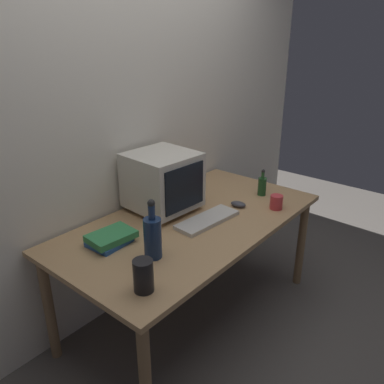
# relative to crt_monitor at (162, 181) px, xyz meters

# --- Properties ---
(ground_plane) EXTENTS (6.00, 6.00, 0.00)m
(ground_plane) POSITION_rel_crt_monitor_xyz_m (0.01, -0.23, -0.90)
(ground_plane) COLOR #56514C
(back_wall) EXTENTS (4.00, 0.08, 2.50)m
(back_wall) POSITION_rel_crt_monitor_xyz_m (0.01, 0.27, 0.35)
(back_wall) COLOR silver
(back_wall) RESTS_ON ground
(desk) EXTENTS (1.68, 0.88, 0.70)m
(desk) POSITION_rel_crt_monitor_xyz_m (0.01, -0.23, -0.26)
(desk) COLOR tan
(desk) RESTS_ON ground
(crt_monitor) EXTENTS (0.40, 0.41, 0.37)m
(crt_monitor) POSITION_rel_crt_monitor_xyz_m (0.00, 0.00, 0.00)
(crt_monitor) COLOR beige
(crt_monitor) RESTS_ON desk
(keyboard) EXTENTS (0.43, 0.19, 0.02)m
(keyboard) POSITION_rel_crt_monitor_xyz_m (0.04, -0.32, -0.18)
(keyboard) COLOR beige
(keyboard) RESTS_ON desk
(computer_mouse) EXTENTS (0.07, 0.11, 0.04)m
(computer_mouse) POSITION_rel_crt_monitor_xyz_m (0.34, -0.34, -0.17)
(computer_mouse) COLOR #3F3F47
(computer_mouse) RESTS_ON desk
(bottle_tall) EXTENTS (0.09, 0.09, 0.31)m
(bottle_tall) POSITION_rel_crt_monitor_xyz_m (-0.44, -0.35, -0.08)
(bottle_tall) COLOR navy
(bottle_tall) RESTS_ON desk
(bottle_short) EXTENTS (0.06, 0.06, 0.19)m
(bottle_short) POSITION_rel_crt_monitor_xyz_m (0.61, -0.36, -0.12)
(bottle_short) COLOR #1E4C23
(bottle_short) RESTS_ON desk
(book_stack) EXTENTS (0.25, 0.19, 0.06)m
(book_stack) POSITION_rel_crt_monitor_xyz_m (-0.49, -0.08, -0.16)
(book_stack) COLOR #28569E
(book_stack) RESTS_ON desk
(mug) EXTENTS (0.12, 0.08, 0.09)m
(mug) POSITION_rel_crt_monitor_xyz_m (0.47, -0.54, -0.15)
(mug) COLOR #CC383D
(mug) RESTS_ON desk
(metal_canister) EXTENTS (0.09, 0.09, 0.15)m
(metal_canister) POSITION_rel_crt_monitor_xyz_m (-0.66, -0.51, -0.12)
(metal_canister) COLOR black
(metal_canister) RESTS_ON desk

